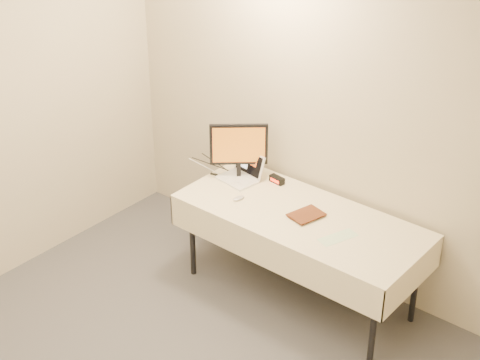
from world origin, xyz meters
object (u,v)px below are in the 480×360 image
Objects in this scene: laptop at (242,173)px; table at (301,222)px; monitor at (239,147)px; book at (299,197)px.

table is at bearing -4.21° from laptop.
table is 5.53× the size of laptop.
laptop reaches higher than table.
laptop is at bearing -20.66° from monitor.
table is at bearing -14.95° from book.
book is (0.66, -0.12, -0.15)m from monitor.
table is at bearing -52.18° from monitor.
laptop is 0.65m from book.
table is 0.70m from laptop.
table is 7.67× the size of book.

